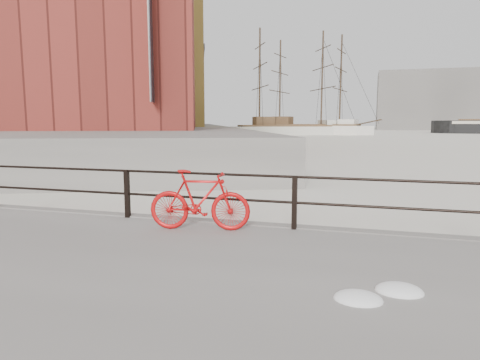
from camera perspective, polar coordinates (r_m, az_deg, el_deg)
The scene contains 15 objects.
ground at distance 8.31m, azimuth 7.35°, elevation -8.60°, with size 400.00×400.00×0.00m, color white.
promenade at distance 4.61m, azimuth -1.12°, elevation -20.09°, with size 36.00×8.00×0.35m, color gray.
far_quay at distance 89.91m, azimuth -10.88°, elevation 6.65°, with size 24.00×150.00×1.80m, color gray.
guardrail at distance 7.97m, azimuth 7.28°, elevation -3.01°, with size 28.00×0.10×1.00m, color black, non-canonical shape.
bicycle at distance 7.87m, azimuth -5.40°, elevation -2.68°, with size 1.85×0.28×1.12m, color red.
snow_mounds at distance 5.98m, azimuth 25.76°, elevation -10.78°, with size 17.71×1.64×0.36m.
schooner_mid at distance 85.56m, azimuth 9.09°, elevation 6.04°, with size 26.62×11.26×19.36m, color silver, non-canonical shape.
schooner_left at distance 81.43m, azimuth 6.75°, elevation 6.00°, with size 26.65×12.12×20.02m, color beige, non-canonical shape.
workboat_near at distance 46.25m, azimuth -17.01°, elevation 4.48°, with size 11.13×3.71×7.00m, color black, non-canonical shape.
workboat_far at distance 61.28m, azimuth -18.93°, elevation 5.11°, with size 11.65×4.02×7.00m, color black, non-canonical shape.
apartment_mustard at distance 58.41m, azimuth -16.38°, elevation 17.82°, with size 22.00×15.00×22.20m, color gold.
apartment_cream at distance 80.81m, azimuth -13.23°, elevation 14.66°, with size 20.00×15.00×21.20m, color beige.
apartment_grey at distance 102.64m, azimuth -11.58°, elevation 13.73°, with size 22.00×15.00×23.20m, color gray.
apartment_brick at distance 125.35m, azimuth -10.44°, elevation 12.18°, with size 24.00×15.00×21.20m, color brown.
industrial_west at distance 149.22m, azimuth 24.06°, elevation 9.60°, with size 32.00×18.00×18.00m, color gray.
Camera 1 is at (1.24, -7.88, 2.32)m, focal length 32.00 mm.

